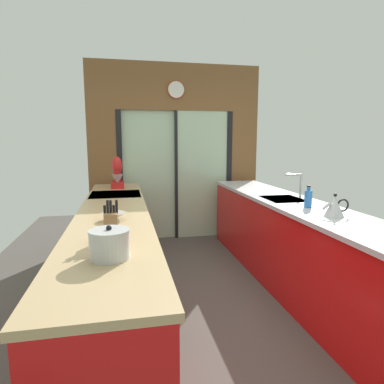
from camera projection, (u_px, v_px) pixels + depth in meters
ground_plane at (202, 284)px, 3.60m from camera, size 5.04×7.60×0.02m
back_wall_unit at (176, 142)px, 5.10m from camera, size 2.64×0.12×2.70m
left_counter_run at (114, 265)px, 2.89m from camera, size 0.62×3.80×0.92m
right_counter_run at (295, 246)px, 3.42m from camera, size 0.62×3.80×0.92m
sink_faucet at (298, 182)px, 3.59m from camera, size 0.19×0.02×0.27m
oven_range at (117, 232)px, 3.97m from camera, size 0.60×0.60×0.92m
mixing_bowl at (114, 216)px, 2.60m from camera, size 0.19×0.19×0.06m
knife_block at (111, 226)px, 2.05m from camera, size 0.09×0.14×0.26m
stand_mixer at (117, 176)px, 4.38m from camera, size 0.17×0.27×0.42m
stock_pot at (110, 244)px, 1.75m from camera, size 0.22×0.22×0.18m
kettle at (335, 207)px, 2.71m from camera, size 0.25×0.16×0.20m
soap_bottle_far at (308, 198)px, 3.10m from camera, size 0.07×0.07×0.21m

